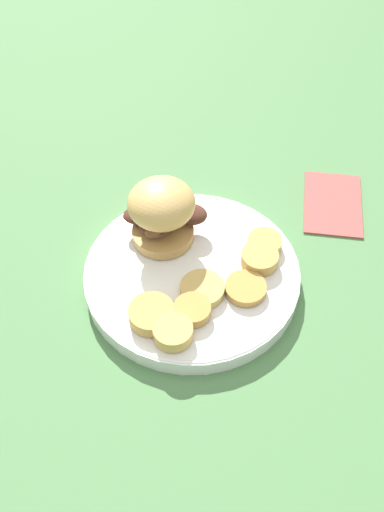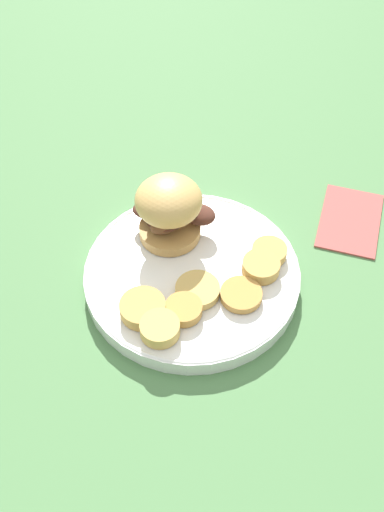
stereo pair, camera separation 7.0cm
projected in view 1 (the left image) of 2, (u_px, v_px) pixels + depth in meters
ground_plane at (192, 281)px, 0.74m from camera, size 4.00×4.00×0.00m
dinner_plate at (192, 275)px, 0.73m from camera, size 0.26×0.26×0.02m
sandwich at (161, 212)px, 0.72m from camera, size 0.09×0.11×0.09m
potato_round_0 at (202, 289)px, 0.69m from camera, size 0.05×0.05×0.01m
potato_round_1 at (246, 288)px, 0.70m from camera, size 0.05×0.05×0.01m
potato_round_2 at (173, 332)px, 0.65m from camera, size 0.04×0.04×0.02m
potato_round_3 at (192, 310)px, 0.67m from camera, size 0.04×0.04×0.01m
potato_round_4 at (260, 258)px, 0.72m from camera, size 0.04×0.04×0.02m
potato_round_5 at (265, 243)px, 0.74m from camera, size 0.04×0.04×0.01m
potato_round_6 at (152, 314)px, 0.67m from camera, size 0.05×0.05×0.02m
napkin at (333, 203)px, 0.82m from camera, size 0.14×0.11×0.01m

